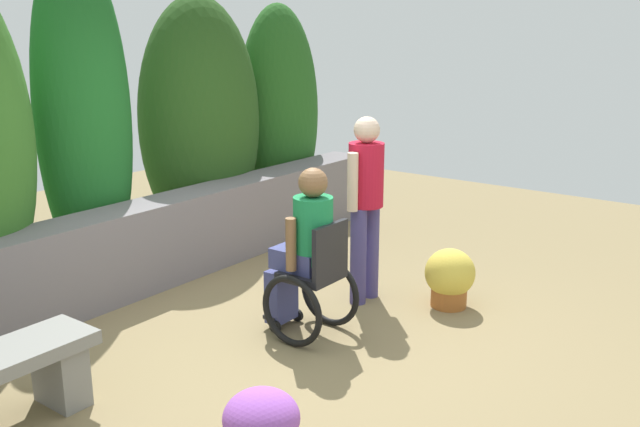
{
  "coord_description": "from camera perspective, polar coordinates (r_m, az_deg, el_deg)",
  "views": [
    {
      "loc": [
        -3.77,
        -3.13,
        2.33
      ],
      "look_at": [
        0.65,
        0.18,
        0.85
      ],
      "focal_mm": 39.31,
      "sensor_mm": 36.0,
      "label": 1
    }
  ],
  "objects": [
    {
      "name": "person_in_wheelchair",
      "position": [
        5.33,
        -1.03,
        -3.67
      ],
      "size": [
        0.53,
        0.66,
        1.33
      ],
      "rotation": [
        0.0,
        0.0,
        0.02
      ],
      "color": "black",
      "rests_on": "ground"
    },
    {
      "name": "person_standing_companion",
      "position": [
        5.95,
        3.74,
        1.35
      ],
      "size": [
        0.49,
        0.3,
        1.61
      ],
      "rotation": [
        0.0,
        0.0,
        -0.13
      ],
      "color": "#433C77",
      "rests_on": "ground"
    },
    {
      "name": "hedge_backdrop",
      "position": [
        6.87,
        -16.87,
        6.46
      ],
      "size": [
        6.64,
        1.19,
        3.08
      ],
      "color": "#29541A",
      "rests_on": "ground"
    },
    {
      "name": "ground_plane",
      "position": [
        5.43,
        -2.6,
        -10.44
      ],
      "size": [
        12.2,
        12.2,
        0.0
      ],
      "primitive_type": "plane",
      "color": "olive"
    },
    {
      "name": "flower_pot_terracotta_by_wall",
      "position": [
        6.08,
        10.51,
        -5.14
      ],
      "size": [
        0.43,
        0.43,
        0.51
      ],
      "color": "#A45B27",
      "rests_on": "ground"
    },
    {
      "name": "stone_retaining_wall",
      "position": [
        6.5,
        -15.0,
        -2.86
      ],
      "size": [
        6.79,
        0.44,
        0.79
      ],
      "primitive_type": "cube",
      "color": "slate",
      "rests_on": "ground"
    }
  ]
}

